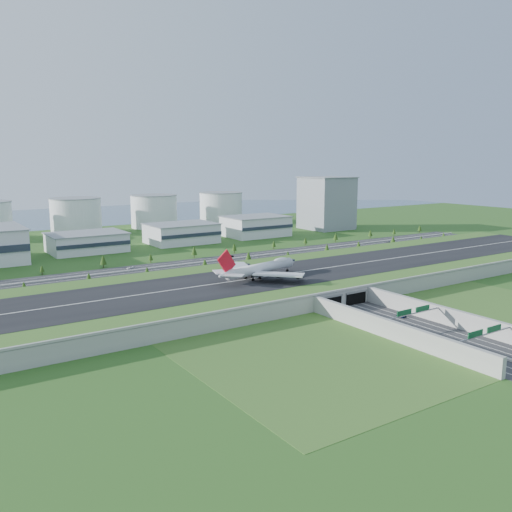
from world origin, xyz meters
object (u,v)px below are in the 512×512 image
car_0 (374,324)px  car_7 (130,268)px  boeing_747 (260,268)px  car_6 (388,241)px  car_2 (401,315)px  office_tower (327,203)px  car_1 (435,345)px  car_5 (231,256)px

car_0 → car_7: (-46.60, 183.85, -0.07)m
boeing_747 → car_6: size_ratio=12.78×
boeing_747 → car_2: (28.24, -79.18, -12.75)m
office_tower → car_2: office_tower is taller
office_tower → boeing_747: size_ratio=0.88×
car_2 → car_1: bearing=60.8°
car_0 → car_5: bearing=84.8°
car_0 → car_7: car_0 is taller
car_2 → car_5: size_ratio=1.17×
car_1 → car_2: size_ratio=0.86×
car_0 → car_5: 187.71m
car_5 → car_7: size_ratio=0.91×
car_0 → boeing_747: bearing=101.0°
office_tower → car_2: 334.80m
car_5 → car_6: car_5 is taller
office_tower → car_7: (-256.89, -92.98, -26.68)m
boeing_747 → car_2: bearing=-83.2°
car_6 → car_0: bearing=112.6°
car_0 → car_5: (34.78, 184.46, -0.04)m
office_tower → car_2: (-189.85, -274.48, -26.67)m
boeing_747 → car_6: boeing_747 is taller
boeing_747 → car_0: (7.80, -81.53, -12.70)m
office_tower → car_2: size_ratio=10.71×
office_tower → car_5: office_tower is taller
car_5 → office_tower: bearing=141.8°
car_2 → car_5: bearing=-93.9°
car_1 → office_tower: bearing=59.9°
boeing_747 → car_6: 220.27m
boeing_747 → car_6: (200.85, 89.55, -12.79)m
office_tower → car_1: office_tower is taller
car_0 → car_2: size_ratio=0.87×
office_tower → car_6: (-17.24, -105.75, -26.70)m
car_2 → car_7: 193.48m
car_0 → car_6: car_0 is taller
car_0 → car_7: 189.66m
office_tower → car_7: bearing=-160.1°
office_tower → car_7: office_tower is taller
car_1 → car_6: car_1 is taller
car_1 → car_2: (20.73, 36.19, -0.01)m
boeing_747 → car_5: size_ratio=14.25×
car_7 → car_2: bearing=9.5°
boeing_747 → car_2: size_ratio=12.19×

